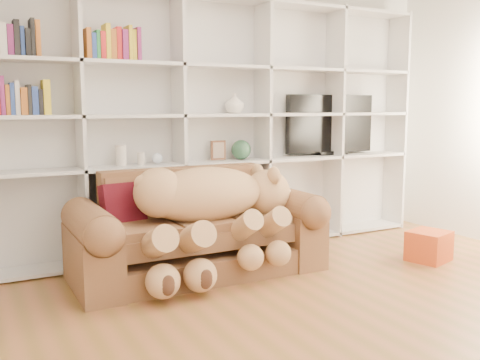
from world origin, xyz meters
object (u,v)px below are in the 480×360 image
teddy_bear (210,206)px  gift_box (429,246)px  sofa (197,235)px  tv (330,125)px

teddy_bear → gift_box: bearing=-17.7°
sofa → tv: 2.13m
sofa → tv: tv is taller
sofa → gift_box: size_ratio=6.05×
teddy_bear → gift_box: teddy_bear is taller
sofa → gift_box: 2.10m
sofa → teddy_bear: bearing=-75.1°
teddy_bear → gift_box: 2.05m
sofa → teddy_bear: 0.32m
gift_box → tv: bearing=96.7°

